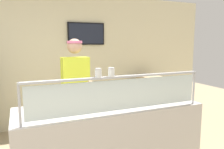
% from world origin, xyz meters
% --- Properties ---
extents(shop_rear_unit, '(6.60, 0.13, 2.70)m').
position_xyz_m(shop_rear_unit, '(1.10, 2.57, 1.36)').
color(shop_rear_unit, beige).
rests_on(shop_rear_unit, ground).
extents(serving_counter, '(2.20, 0.75, 0.95)m').
position_xyz_m(serving_counter, '(1.10, 0.38, 0.47)').
color(serving_counter, '#BCB7B2').
rests_on(serving_counter, ground).
extents(sneeze_guard, '(2.02, 0.06, 0.41)m').
position_xyz_m(sneeze_guard, '(1.10, 0.06, 1.21)').
color(sneeze_guard, '#B2B5BC').
rests_on(sneeze_guard, serving_counter).
extents(pizza_tray, '(0.44, 0.44, 0.04)m').
position_xyz_m(pizza_tray, '(1.00, 0.47, 0.97)').
color(pizza_tray, '#9EA0A8').
rests_on(pizza_tray, serving_counter).
extents(pizza_server, '(0.10, 0.29, 0.01)m').
position_xyz_m(pizza_server, '(1.04, 0.45, 0.99)').
color(pizza_server, '#ADAFB7').
rests_on(pizza_server, pizza_tray).
extents(parmesan_shaker, '(0.07, 0.07, 0.09)m').
position_xyz_m(parmesan_shaker, '(0.84, 0.06, 1.40)').
color(parmesan_shaker, white).
rests_on(parmesan_shaker, sneeze_guard).
extents(pepper_flake_shaker, '(0.07, 0.07, 0.09)m').
position_xyz_m(pepper_flake_shaker, '(0.99, 0.06, 1.40)').
color(pepper_flake_shaker, white).
rests_on(pepper_flake_shaker, sneeze_guard).
extents(worker_figure, '(0.41, 0.50, 1.76)m').
position_xyz_m(worker_figure, '(0.86, 1.07, 1.01)').
color(worker_figure, '#23232D').
rests_on(worker_figure, ground).
extents(prep_shelf, '(0.70, 0.55, 0.84)m').
position_xyz_m(prep_shelf, '(2.76, 2.08, 0.42)').
color(prep_shelf, '#B7BABF').
rests_on(prep_shelf, ground).
extents(pizza_box_stack, '(0.48, 0.46, 0.13)m').
position_xyz_m(pizza_box_stack, '(2.77, 2.08, 0.91)').
color(pizza_box_stack, tan).
rests_on(pizza_box_stack, prep_shelf).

